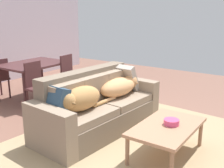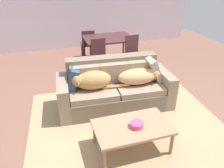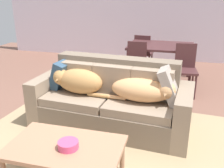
# 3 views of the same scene
# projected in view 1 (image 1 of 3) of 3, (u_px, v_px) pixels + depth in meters

# --- Properties ---
(ground_plane) EXTENTS (10.00, 10.00, 0.00)m
(ground_plane) POSITION_uv_depth(u_px,v_px,m) (101.00, 133.00, 4.23)
(ground_plane) COLOR brown
(area_rug) EXTENTS (3.47, 3.17, 0.01)m
(area_rug) POSITION_uv_depth(u_px,v_px,m) (138.00, 141.00, 3.94)
(area_rug) COLOR tan
(area_rug) RESTS_ON ground
(couch) EXTENTS (2.17, 1.00, 0.92)m
(couch) POSITION_uv_depth(u_px,v_px,m) (97.00, 108.00, 4.26)
(couch) COLOR #786755
(couch) RESTS_ON ground
(dog_on_left_cushion) EXTENTS (0.81, 0.38, 0.34)m
(dog_on_left_cushion) POSITION_uv_depth(u_px,v_px,m) (80.00, 99.00, 3.78)
(dog_on_left_cushion) COLOR tan
(dog_on_left_cushion) RESTS_ON couch
(dog_on_right_cushion) EXTENTS (0.95, 0.43, 0.30)m
(dog_on_right_cushion) POSITION_uv_depth(u_px,v_px,m) (120.00, 86.00, 4.48)
(dog_on_right_cushion) COLOR tan
(dog_on_right_cushion) RESTS_ON couch
(throw_pillow_by_left_arm) EXTENTS (0.31, 0.43, 0.43)m
(throw_pillow_by_left_arm) POSITION_uv_depth(u_px,v_px,m) (55.00, 102.00, 3.64)
(throw_pillow_by_left_arm) COLOR #304B63
(throw_pillow_by_left_arm) RESTS_ON couch
(throw_pillow_by_right_arm) EXTENTS (0.33, 0.49, 0.48)m
(throw_pillow_by_right_arm) POSITION_uv_depth(u_px,v_px,m) (124.00, 78.00, 4.78)
(throw_pillow_by_right_arm) COLOR #B1A497
(throw_pillow_by_right_arm) RESTS_ON couch
(coffee_table) EXTENTS (1.09, 0.66, 0.42)m
(coffee_table) POSITION_uv_depth(u_px,v_px,m) (167.00, 129.00, 3.48)
(coffee_table) COLOR tan
(coffee_table) RESTS_ON ground
(bowl_on_coffee_table) EXTENTS (0.19, 0.19, 0.07)m
(bowl_on_coffee_table) POSITION_uv_depth(u_px,v_px,m) (171.00, 122.00, 3.48)
(bowl_on_coffee_table) COLOR #EA4C7F
(bowl_on_coffee_table) RESTS_ON coffee_table
(dining_table) EXTENTS (1.27, 0.96, 0.76)m
(dining_table) POSITION_uv_depth(u_px,v_px,m) (33.00, 66.00, 5.68)
(dining_table) COLOR #4C292B
(dining_table) RESTS_ON ground
(dining_chair_near_left) EXTENTS (0.40, 0.40, 0.90)m
(dining_chair_near_left) POSITION_uv_depth(u_px,v_px,m) (37.00, 84.00, 5.08)
(dining_chair_near_left) COLOR #4C292B
(dining_chair_near_left) RESTS_ON ground
(dining_chair_near_right) EXTENTS (0.44, 0.44, 0.91)m
(dining_chair_near_right) POSITION_uv_depth(u_px,v_px,m) (71.00, 74.00, 5.78)
(dining_chair_near_right) COLOR #4C292B
(dining_chair_near_right) RESTS_ON ground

